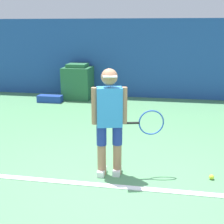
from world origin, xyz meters
TOP-DOWN VIEW (x-y plane):
  - ground_plane at (0.00, 0.00)m, footprint 24.00×24.00m
  - back_wall at (0.00, 5.51)m, footprint 24.00×0.10m
  - court_baseline at (0.00, -0.01)m, footprint 21.60×0.10m
  - tennis_player at (-0.11, 0.35)m, footprint 0.97×0.38m
  - tennis_ball at (1.29, 0.43)m, footprint 0.07×0.07m
  - covered_chair at (-1.94, 5.01)m, footprint 0.79×0.79m
  - equipment_bag at (-2.58, 4.40)m, footprint 0.68×0.28m

SIDE VIEW (x-z plane):
  - ground_plane at x=0.00m, z-range 0.00..0.00m
  - court_baseline at x=0.00m, z-range 0.00..0.01m
  - tennis_ball at x=1.29m, z-range 0.00..0.07m
  - equipment_bag at x=-2.58m, z-range 0.00..0.19m
  - covered_chair at x=-1.94m, z-range -0.02..0.99m
  - tennis_player at x=-0.11m, z-range 0.07..1.58m
  - back_wall at x=0.00m, z-range 0.00..2.26m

